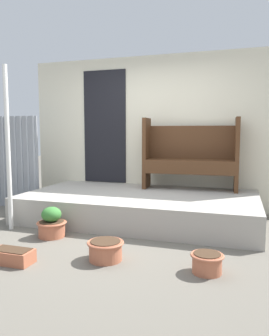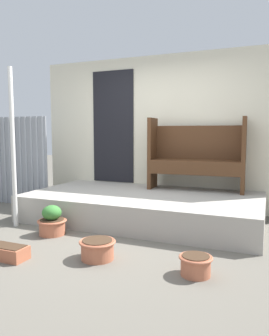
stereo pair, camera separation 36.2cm
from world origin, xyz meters
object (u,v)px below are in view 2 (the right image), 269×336
Objects in this scene: bench at (196,153)px; flower_pot_right at (196,264)px; support_post at (13,148)px; flower_pot_left at (52,222)px; planter_box_rect at (8,252)px; flower_pot_middle at (97,248)px.

bench reaches higher than flower_pot_right.
bench is 4.82× the size of flower_pot_right.
support_post is 2.72m from bench.
bench is 3.96× the size of flower_pot_left.
flower_pot_right is at bearing -14.22° from flower_pot_left.
bench reaches higher than planter_box_rect.
support_post reaches higher than flower_pot_middle.
planter_box_rect is at bearing -84.82° from flower_pot_left.
flower_pot_middle is at bearing -105.82° from bench.
flower_pot_left is at bearing -9.76° from support_post.
flower_pot_right is 0.74× the size of planter_box_rect.
flower_pot_right is at bearing -80.64° from bench.
bench reaches higher than flower_pot_left.
flower_pot_middle is at bearing -27.95° from flower_pot_left.
flower_pot_left is at bearing 152.05° from flower_pot_middle.
support_post is 1.16m from flower_pot_left.
flower_pot_middle is (0.93, -0.49, -0.05)m from flower_pot_left.
flower_pot_middle is 1.22× the size of flower_pot_right.
support_post is 1.44× the size of bench.
flower_pot_right reaches higher than planter_box_rect.
flower_pot_right is (0.49, -2.27, -0.87)m from bench.
planter_box_rect is (-1.87, -0.36, -0.03)m from flower_pot_right.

